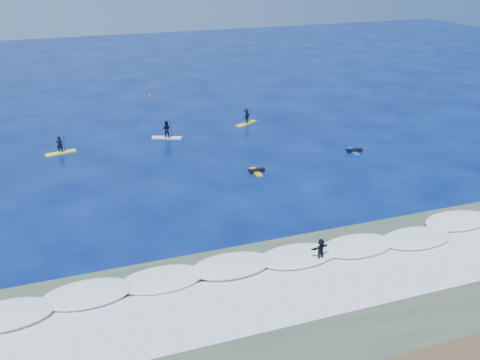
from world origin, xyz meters
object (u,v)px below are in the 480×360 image
object	(u,v)px
sup_paddler_center	(166,131)
sup_paddler_right	(246,117)
sup_paddler_left	(60,147)
marker_buoy	(150,96)
prone_paddler_far	(354,151)
prone_paddler_near	(256,171)
wave_surfer	(321,250)

from	to	relation	value
sup_paddler_center	sup_paddler_right	world-z (taller)	sup_paddler_center
sup_paddler_left	marker_buoy	bearing A→B (deg)	43.08
prone_paddler_far	marker_buoy	size ratio (longest dim) A/B	3.50
prone_paddler_near	sup_paddler_center	bearing A→B (deg)	25.09
prone_paddler_far	prone_paddler_near	bearing A→B (deg)	107.10
wave_surfer	marker_buoy	size ratio (longest dim) A/B	3.40
sup_paddler_left	sup_paddler_center	world-z (taller)	sup_paddler_center
sup_paddler_center	marker_buoy	size ratio (longest dim) A/B	4.93
sup_paddler_right	prone_paddler_far	bearing A→B (deg)	-90.01
wave_surfer	sup_paddler_center	bearing A→B (deg)	88.09
sup_paddler_center	prone_paddler_near	size ratio (longest dim) A/B	1.55
marker_buoy	wave_surfer	bearing A→B (deg)	-86.32
sup_paddler_center	wave_surfer	bearing A→B (deg)	-57.55
sup_paddler_center	prone_paddler_near	world-z (taller)	sup_paddler_center
prone_paddler_far	sup_paddler_left	bearing A→B (deg)	80.18
sup_paddler_right	marker_buoy	world-z (taller)	sup_paddler_right
sup_paddler_right	prone_paddler_near	world-z (taller)	sup_paddler_right
prone_paddler_near	sup_paddler_right	bearing A→B (deg)	-16.73
sup_paddler_left	marker_buoy	xyz separation A→B (m)	(11.00, 16.06, -0.32)
wave_surfer	marker_buoy	xyz separation A→B (m)	(-2.55, 39.70, -0.54)
sup_paddler_right	marker_buoy	xyz separation A→B (m)	(-7.50, 13.62, -0.48)
sup_paddler_left	marker_buoy	world-z (taller)	sup_paddler_left
marker_buoy	sup_paddler_center	bearing A→B (deg)	-94.54
wave_surfer	marker_buoy	world-z (taller)	wave_surfer
prone_paddler_near	prone_paddler_far	world-z (taller)	prone_paddler_far
wave_surfer	sup_paddler_left	bearing A→B (deg)	109.18
sup_paddler_center	sup_paddler_left	bearing A→B (deg)	-151.35
sup_paddler_center	sup_paddler_right	bearing A→B (deg)	34.09
sup_paddler_left	prone_paddler_far	bearing A→B (deg)	-31.39
sup_paddler_center	prone_paddler_far	xyz separation A→B (m)	(14.97, -9.30, -0.60)
prone_paddler_near	marker_buoy	size ratio (longest dim) A/B	3.18
sup_paddler_left	sup_paddler_right	world-z (taller)	sup_paddler_right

